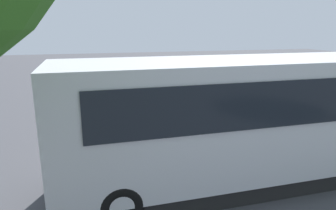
{
  "coord_description": "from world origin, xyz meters",
  "views": [
    {
      "loc": [
        3.08,
        11.07,
        3.98
      ],
      "look_at": [
        -0.0,
        0.19,
        1.1
      ],
      "focal_mm": 32.39,
      "sensor_mm": 36.0,
      "label": 1
    }
  ],
  "objects_px": {
    "spectator_far_left": "(232,110)",
    "parked_motorcycle_silver": "(142,140)",
    "stunt_motorcycle": "(109,100)",
    "spectator_centre": "(177,116)",
    "tour_bus": "(242,122)",
    "spectator_left": "(210,114)"
  },
  "relations": [
    {
      "from": "spectator_left",
      "to": "spectator_centre",
      "type": "distance_m",
      "value": 1.14
    },
    {
      "from": "spectator_centre",
      "to": "spectator_left",
      "type": "bearing_deg",
      "value": 164.45
    },
    {
      "from": "spectator_centre",
      "to": "stunt_motorcycle",
      "type": "distance_m",
      "value": 3.66
    },
    {
      "from": "spectator_far_left",
      "to": "tour_bus",
      "type": "bearing_deg",
      "value": 66.37
    },
    {
      "from": "tour_bus",
      "to": "spectator_left",
      "type": "distance_m",
      "value": 2.82
    },
    {
      "from": "spectator_left",
      "to": "stunt_motorcycle",
      "type": "height_order",
      "value": "spectator_left"
    },
    {
      "from": "parked_motorcycle_silver",
      "to": "stunt_motorcycle",
      "type": "bearing_deg",
      "value": -79.53
    },
    {
      "from": "spectator_far_left",
      "to": "stunt_motorcycle",
      "type": "bearing_deg",
      "value": -36.07
    },
    {
      "from": "spectator_far_left",
      "to": "parked_motorcycle_silver",
      "type": "height_order",
      "value": "spectator_far_left"
    },
    {
      "from": "spectator_far_left",
      "to": "parked_motorcycle_silver",
      "type": "xyz_separation_m",
      "value": [
        3.49,
        0.58,
        -0.57
      ]
    },
    {
      "from": "spectator_far_left",
      "to": "parked_motorcycle_silver",
      "type": "bearing_deg",
      "value": 9.47
    },
    {
      "from": "tour_bus",
      "to": "stunt_motorcycle",
      "type": "relative_size",
      "value": 4.73
    },
    {
      "from": "tour_bus",
      "to": "parked_motorcycle_silver",
      "type": "relative_size",
      "value": 4.57
    },
    {
      "from": "tour_bus",
      "to": "stunt_motorcycle",
      "type": "height_order",
      "value": "tour_bus"
    },
    {
      "from": "tour_bus",
      "to": "parked_motorcycle_silver",
      "type": "height_order",
      "value": "tour_bus"
    },
    {
      "from": "spectator_centre",
      "to": "spectator_far_left",
      "type": "bearing_deg",
      "value": 179.71
    },
    {
      "from": "tour_bus",
      "to": "spectator_centre",
      "type": "relative_size",
      "value": 5.66
    },
    {
      "from": "parked_motorcycle_silver",
      "to": "stunt_motorcycle",
      "type": "distance_m",
      "value": 3.71
    },
    {
      "from": "spectator_far_left",
      "to": "spectator_left",
      "type": "relative_size",
      "value": 0.99
    },
    {
      "from": "stunt_motorcycle",
      "to": "spectator_centre",
      "type": "bearing_deg",
      "value": 124.37
    },
    {
      "from": "spectator_left",
      "to": "parked_motorcycle_silver",
      "type": "bearing_deg",
      "value": 6.59
    },
    {
      "from": "spectator_left",
      "to": "parked_motorcycle_silver",
      "type": "height_order",
      "value": "spectator_left"
    }
  ]
}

